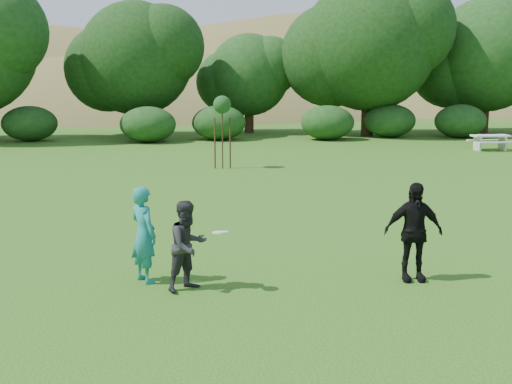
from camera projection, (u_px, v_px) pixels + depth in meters
ground at (277, 285)px, 11.07m from camera, size 120.00×120.00×0.00m
player_teal at (144, 235)px, 11.11m from camera, size 0.68×0.74×1.69m
player_grey at (188, 246)px, 10.70m from camera, size 0.94×0.91×1.53m
player_black at (413, 232)px, 11.19m from camera, size 1.05×0.49×1.75m
frisbee at (220, 232)px, 10.54m from camera, size 0.27×0.27×0.06m
sapling at (222, 107)px, 24.87m from camera, size 0.70×0.70×2.85m
picnic_table at (490, 140)px, 31.52m from camera, size 1.80×1.48×0.76m
hillside at (188, 204)px, 79.99m from camera, size 150.00×72.00×52.00m
tree_row at (257, 55)px, 38.63m from camera, size 53.92×10.38×9.62m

